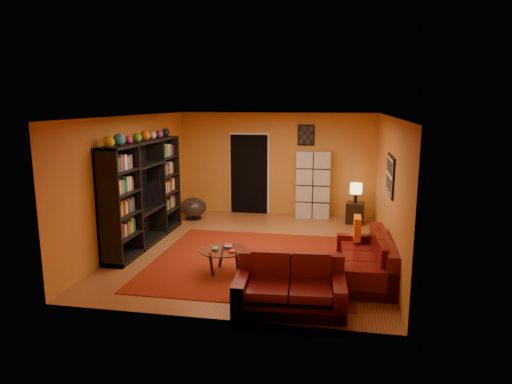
% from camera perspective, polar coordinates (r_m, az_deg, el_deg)
% --- Properties ---
extents(floor, '(6.00, 6.00, 0.00)m').
position_cam_1_polar(floor, '(9.09, -0.18, -7.16)').
color(floor, brown).
rests_on(floor, ground).
extents(ceiling, '(6.00, 6.00, 0.00)m').
position_cam_1_polar(ceiling, '(8.63, -0.19, 9.46)').
color(ceiling, white).
rests_on(ceiling, wall_back).
extents(wall_back, '(6.00, 0.00, 6.00)m').
position_cam_1_polar(wall_back, '(11.69, 2.54, 3.51)').
color(wall_back, '#BE7029').
rests_on(wall_back, floor).
extents(wall_front, '(6.00, 0.00, 6.00)m').
position_cam_1_polar(wall_front, '(5.92, -5.58, -4.18)').
color(wall_front, '#BE7029').
rests_on(wall_front, floor).
extents(wall_left, '(0.00, 6.00, 6.00)m').
position_cam_1_polar(wall_left, '(9.54, -15.11, 1.39)').
color(wall_left, '#BE7029').
rests_on(wall_left, floor).
extents(wall_right, '(0.00, 6.00, 6.00)m').
position_cam_1_polar(wall_right, '(8.67, 16.28, 0.36)').
color(wall_right, '#BE7029').
rests_on(wall_right, floor).
extents(rug, '(3.60, 3.60, 0.01)m').
position_cam_1_polar(rug, '(8.42, -0.39, -8.63)').
color(rug, '#5D160A').
rests_on(rug, floor).
extents(doorway, '(0.95, 0.10, 2.04)m').
position_cam_1_polar(doorway, '(11.81, -0.87, 2.23)').
color(doorway, black).
rests_on(doorway, floor).
extents(wall_art_right, '(0.03, 1.00, 0.70)m').
position_cam_1_polar(wall_art_right, '(8.32, 16.46, 2.01)').
color(wall_art_right, black).
rests_on(wall_art_right, wall_right).
extents(wall_art_back, '(0.42, 0.03, 0.52)m').
position_cam_1_polar(wall_art_back, '(11.52, 6.28, 7.09)').
color(wall_art_back, black).
rests_on(wall_art_back, wall_back).
extents(entertainment_unit, '(0.45, 3.00, 2.10)m').
position_cam_1_polar(entertainment_unit, '(9.49, -13.80, -0.13)').
color(entertainment_unit, black).
rests_on(entertainment_unit, floor).
extents(tv, '(0.97, 0.13, 0.56)m').
position_cam_1_polar(tv, '(9.47, -13.54, -0.46)').
color(tv, black).
rests_on(tv, entertainment_unit).
extents(sofa, '(0.91, 2.03, 0.85)m').
position_cam_1_polar(sofa, '(7.83, 13.95, -8.34)').
color(sofa, '#4A090B').
rests_on(sofa, rug).
extents(loveseat, '(1.59, 1.02, 0.85)m').
position_cam_1_polar(loveseat, '(6.62, 4.25, -11.77)').
color(loveseat, '#4A090B').
rests_on(loveseat, rug).
extents(throw_pillow, '(0.12, 0.42, 0.42)m').
position_cam_1_polar(throw_pillow, '(8.43, 12.54, -4.43)').
color(throw_pillow, orange).
rests_on(throw_pillow, sofa).
extents(coffee_table, '(0.81, 0.81, 0.40)m').
position_cam_1_polar(coffee_table, '(7.80, -4.12, -7.51)').
color(coffee_table, silver).
rests_on(coffee_table, floor).
extents(storage_cabinet, '(0.84, 0.39, 1.67)m').
position_cam_1_polar(storage_cabinet, '(11.48, 7.16, 0.94)').
color(storage_cabinet, '#B6B0A8').
rests_on(storage_cabinet, floor).
extents(bowl_chair, '(0.66, 0.66, 0.54)m').
position_cam_1_polar(bowl_chair, '(11.41, -7.88, -1.94)').
color(bowl_chair, black).
rests_on(bowl_chair, floor).
extents(side_table, '(0.45, 0.45, 0.50)m').
position_cam_1_polar(side_table, '(11.19, 12.27, -2.56)').
color(side_table, black).
rests_on(side_table, floor).
extents(table_lamp, '(0.28, 0.28, 0.47)m').
position_cam_1_polar(table_lamp, '(11.07, 12.39, 0.35)').
color(table_lamp, black).
rests_on(table_lamp, side_table).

